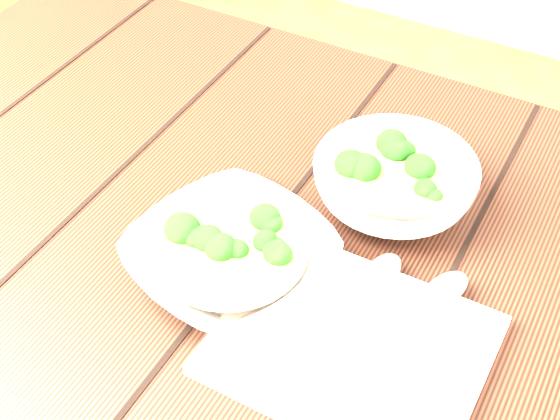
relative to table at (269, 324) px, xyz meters
name	(u,v)px	position (x,y,z in m)	size (l,w,h in m)	color
table	(269,324)	(0.00, 0.00, 0.00)	(1.20, 0.80, 0.75)	#361A0F
soup_bowl_front	(231,257)	(-0.02, -0.04, 0.15)	(0.24, 0.24, 0.06)	silver
soup_bowl_back	(394,182)	(0.08, 0.14, 0.15)	(0.19, 0.19, 0.06)	silver
trivet	(247,207)	(-0.05, 0.04, 0.13)	(0.10, 0.10, 0.02)	black
napkin	(351,345)	(0.13, -0.07, 0.13)	(0.25, 0.20, 0.01)	beige
spoon_left	(363,298)	(0.12, -0.02, 0.14)	(0.04, 0.20, 0.01)	#ABA597
spoon_right	(419,310)	(0.17, -0.01, 0.14)	(0.08, 0.20, 0.01)	#ABA597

